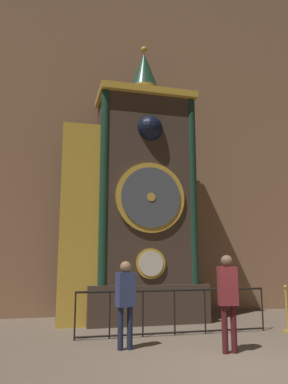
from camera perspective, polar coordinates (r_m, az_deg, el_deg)
name	(u,v)px	position (r m, az deg, el deg)	size (l,w,h in m)	color
ground_plane	(246,370)	(6.57, 15.30, -24.73)	(28.00, 28.00, 0.00)	brown
cathedral_back_wall	(142,128)	(13.07, -0.36, 9.74)	(24.00, 0.32, 12.29)	#936B4C
clock_tower	(133,202)	(10.77, -1.75, -1.58)	(4.04, 1.81, 8.26)	#423328
railing_fence	(175,309)	(8.92, 4.68, -17.39)	(4.50, 0.05, 1.01)	black
visitor_near	(125,295)	(7.50, -2.85, -15.46)	(0.38, 0.29, 1.65)	#1B213A
visitor_far	(228,293)	(7.39, 12.66, -14.75)	(0.37, 0.28, 1.76)	#461518
stanchion_post	(287,316)	(9.92, 20.99, -17.26)	(0.28, 0.28, 1.08)	#B28E33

